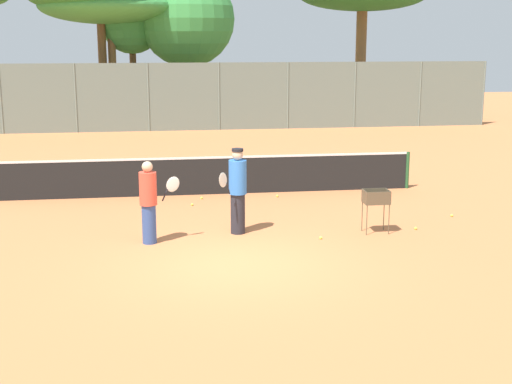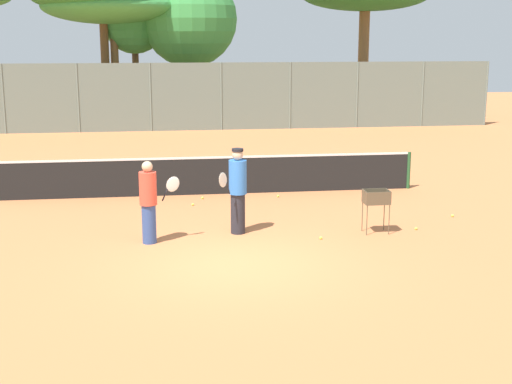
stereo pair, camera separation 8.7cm
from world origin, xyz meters
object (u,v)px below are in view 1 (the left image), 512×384
ball_cart (375,201)px  tennis_net (208,175)px  player_red_cap (149,201)px  player_white_outfit (238,190)px

ball_cart → tennis_net: bearing=127.0°
tennis_net → player_red_cap: bearing=-109.4°
player_white_outfit → ball_cart: bearing=123.0°
player_white_outfit → ball_cart: (3.05, -0.40, -0.25)m
tennis_net → ball_cart: (3.38, -4.49, 0.18)m
tennis_net → ball_cart: 5.62m
ball_cart → player_white_outfit: bearing=172.5°
ball_cart → player_red_cap: bearing=-178.8°
player_red_cap → tennis_net: bearing=55.5°
player_white_outfit → ball_cart: size_ratio=1.96×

